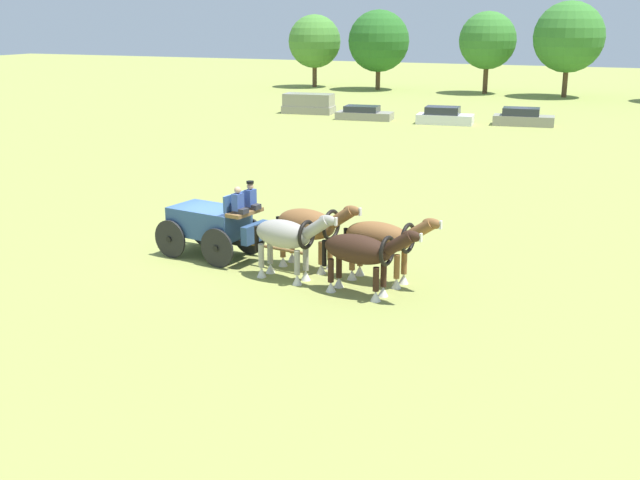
{
  "coord_description": "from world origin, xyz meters",
  "views": [
    {
      "loc": [
        13.33,
        -21.68,
        7.85
      ],
      "look_at": [
        4.29,
        -0.58,
        1.2
      ],
      "focal_mm": 43.66,
      "sensor_mm": 36.0,
      "label": 1
    }
  ],
  "objects_px": {
    "draft_horse_lead_near": "(383,239)",
    "parked_vehicle_d": "(523,118)",
    "parked_vehicle_a": "(309,104)",
    "draft_horse_lead_off": "(362,252)",
    "draft_horse_rear_near": "(310,226)",
    "show_wagon": "(213,223)",
    "parked_vehicle_b": "(364,114)",
    "parked_vehicle_c": "(444,116)",
    "draft_horse_rear_off": "(287,237)"
  },
  "relations": [
    {
      "from": "show_wagon",
      "to": "parked_vehicle_c",
      "type": "xyz_separation_m",
      "value": [
        -1.29,
        35.74,
        -0.62
      ]
    },
    {
      "from": "parked_vehicle_a",
      "to": "draft_horse_rear_off",
      "type": "bearing_deg",
      "value": -66.9
    },
    {
      "from": "draft_horse_rear_near",
      "to": "draft_horse_lead_off",
      "type": "bearing_deg",
      "value": -35.13
    },
    {
      "from": "parked_vehicle_d",
      "to": "parked_vehicle_c",
      "type": "bearing_deg",
      "value": -164.93
    },
    {
      "from": "draft_horse_lead_off",
      "to": "parked_vehicle_a",
      "type": "height_order",
      "value": "draft_horse_lead_off"
    },
    {
      "from": "parked_vehicle_a",
      "to": "draft_horse_lead_off",
      "type": "bearing_deg",
      "value": -64.01
    },
    {
      "from": "show_wagon",
      "to": "draft_horse_lead_near",
      "type": "distance_m",
      "value": 6.06
    },
    {
      "from": "draft_horse_lead_off",
      "to": "parked_vehicle_c",
      "type": "height_order",
      "value": "draft_horse_lead_off"
    },
    {
      "from": "draft_horse_lead_off",
      "to": "parked_vehicle_b",
      "type": "bearing_deg",
      "value": 109.98
    },
    {
      "from": "draft_horse_rear_off",
      "to": "draft_horse_lead_off",
      "type": "xyz_separation_m",
      "value": [
        2.57,
        -0.4,
        -0.06
      ]
    },
    {
      "from": "parked_vehicle_b",
      "to": "parked_vehicle_a",
      "type": "bearing_deg",
      "value": 160.42
    },
    {
      "from": "parked_vehicle_a",
      "to": "draft_horse_rear_near",
      "type": "bearing_deg",
      "value": -65.97
    },
    {
      "from": "parked_vehicle_b",
      "to": "parked_vehicle_c",
      "type": "height_order",
      "value": "parked_vehicle_c"
    },
    {
      "from": "parked_vehicle_b",
      "to": "draft_horse_lead_near",
      "type": "bearing_deg",
      "value": -69.11
    },
    {
      "from": "draft_horse_lead_off",
      "to": "parked_vehicle_d",
      "type": "distance_m",
      "value": 38.84
    },
    {
      "from": "show_wagon",
      "to": "parked_vehicle_b",
      "type": "height_order",
      "value": "show_wagon"
    },
    {
      "from": "draft_horse_lead_near",
      "to": "parked_vehicle_d",
      "type": "bearing_deg",
      "value": 92.74
    },
    {
      "from": "draft_horse_rear_near",
      "to": "draft_horse_lead_near",
      "type": "xyz_separation_m",
      "value": [
        2.58,
        -0.4,
        -0.03
      ]
    },
    {
      "from": "draft_horse_lead_near",
      "to": "parked_vehicle_d",
      "type": "relative_size",
      "value": 0.71
    },
    {
      "from": "parked_vehicle_a",
      "to": "parked_vehicle_d",
      "type": "relative_size",
      "value": 0.96
    },
    {
      "from": "parked_vehicle_a",
      "to": "parked_vehicle_c",
      "type": "xyz_separation_m",
      "value": [
        12.02,
        -2.01,
        -0.23
      ]
    },
    {
      "from": "draft_horse_rear_off",
      "to": "draft_horse_lead_off",
      "type": "relative_size",
      "value": 0.93
    },
    {
      "from": "parked_vehicle_b",
      "to": "draft_horse_lead_off",
      "type": "bearing_deg",
      "value": -70.02
    },
    {
      "from": "show_wagon",
      "to": "parked_vehicle_d",
      "type": "relative_size",
      "value": 1.23
    },
    {
      "from": "draft_horse_rear_off",
      "to": "parked_vehicle_b",
      "type": "height_order",
      "value": "draft_horse_rear_off"
    },
    {
      "from": "parked_vehicle_b",
      "to": "parked_vehicle_c",
      "type": "bearing_deg",
      "value": -0.14
    },
    {
      "from": "parked_vehicle_c",
      "to": "parked_vehicle_a",
      "type": "bearing_deg",
      "value": 170.52
    },
    {
      "from": "show_wagon",
      "to": "parked_vehicle_b",
      "type": "bearing_deg",
      "value": 102.16
    },
    {
      "from": "draft_horse_rear_near",
      "to": "draft_horse_lead_near",
      "type": "height_order",
      "value": "draft_horse_rear_near"
    },
    {
      "from": "parked_vehicle_d",
      "to": "draft_horse_lead_off",
      "type": "bearing_deg",
      "value": -87.63
    },
    {
      "from": "draft_horse_lead_off",
      "to": "parked_vehicle_a",
      "type": "xyz_separation_m",
      "value": [
        -19.17,
        39.31,
        -0.53
      ]
    },
    {
      "from": "parked_vehicle_b",
      "to": "parked_vehicle_c",
      "type": "xyz_separation_m",
      "value": [
        6.42,
        -0.02,
        0.1
      ]
    },
    {
      "from": "draft_horse_rear_near",
      "to": "parked_vehicle_b",
      "type": "distance_m",
      "value": 37.36
    },
    {
      "from": "draft_horse_rear_near",
      "to": "parked_vehicle_d",
      "type": "height_order",
      "value": "draft_horse_rear_near"
    },
    {
      "from": "show_wagon",
      "to": "draft_horse_lead_off",
      "type": "relative_size",
      "value": 1.76
    },
    {
      "from": "parked_vehicle_a",
      "to": "parked_vehicle_b",
      "type": "height_order",
      "value": "parked_vehicle_a"
    },
    {
      "from": "draft_horse_rear_off",
      "to": "parked_vehicle_a",
      "type": "distance_m",
      "value": 42.31
    },
    {
      "from": "draft_horse_rear_near",
      "to": "parked_vehicle_c",
      "type": "xyz_separation_m",
      "value": [
        -4.75,
        35.62,
        -0.85
      ]
    },
    {
      "from": "parked_vehicle_d",
      "to": "draft_horse_rear_off",
      "type": "bearing_deg",
      "value": -91.44
    },
    {
      "from": "draft_horse_rear_near",
      "to": "parked_vehicle_c",
      "type": "distance_m",
      "value": 35.94
    },
    {
      "from": "draft_horse_rear_near",
      "to": "parked_vehicle_b",
      "type": "height_order",
      "value": "draft_horse_rear_near"
    },
    {
      "from": "draft_horse_lead_near",
      "to": "parked_vehicle_b",
      "type": "bearing_deg",
      "value": 110.89
    },
    {
      "from": "draft_horse_lead_off",
      "to": "show_wagon",
      "type": "bearing_deg",
      "value": 165.08
    },
    {
      "from": "draft_horse_lead_near",
      "to": "parked_vehicle_a",
      "type": "bearing_deg",
      "value": 116.98
    },
    {
      "from": "show_wagon",
      "to": "parked_vehicle_a",
      "type": "xyz_separation_m",
      "value": [
        -13.31,
        37.75,
        -0.39
      ]
    },
    {
      "from": "draft_horse_lead_near",
      "to": "parked_vehicle_a",
      "type": "height_order",
      "value": "draft_horse_lead_near"
    },
    {
      "from": "draft_horse_rear_off",
      "to": "parked_vehicle_a",
      "type": "relative_size",
      "value": 0.67
    },
    {
      "from": "draft_horse_rear_near",
      "to": "parked_vehicle_a",
      "type": "relative_size",
      "value": 0.71
    },
    {
      "from": "parked_vehicle_b",
      "to": "parked_vehicle_d",
      "type": "distance_m",
      "value": 12.05
    },
    {
      "from": "show_wagon",
      "to": "draft_horse_lead_off",
      "type": "xyz_separation_m",
      "value": [
        5.86,
        -1.56,
        0.13
      ]
    }
  ]
}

